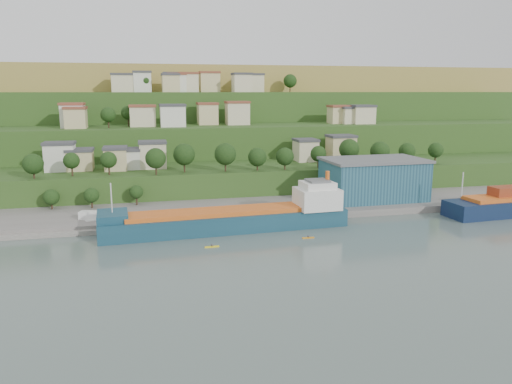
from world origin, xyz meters
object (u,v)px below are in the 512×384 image
object	(u,v)px
cargo_ship_near	(235,220)
caravan	(92,217)
kayak_orange	(308,237)
warehouse	(373,179)

from	to	relation	value
cargo_ship_near	caravan	distance (m)	38.39
caravan	kayak_orange	bearing A→B (deg)	-7.82
warehouse	caravan	size ratio (longest dim) A/B	5.06
warehouse	caravan	world-z (taller)	warehouse
warehouse	cargo_ship_near	bearing A→B (deg)	-159.95
warehouse	kayak_orange	bearing A→B (deg)	-137.76
kayak_orange	warehouse	bearing A→B (deg)	45.31
caravan	kayak_orange	distance (m)	57.71
cargo_ship_near	warehouse	xyz separation A→B (m)	(47.94, 18.68, 5.81)
cargo_ship_near	caravan	xyz separation A→B (m)	(-36.44, 12.08, 0.03)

